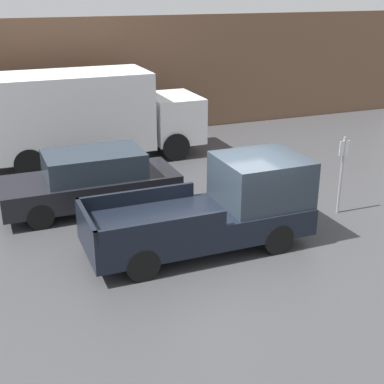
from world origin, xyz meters
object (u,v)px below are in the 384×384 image
(car, at_px, (91,180))
(delivery_truck, at_px, (77,114))
(parking_sign, at_px, (342,171))
(newspaper_box, at_px, (100,127))
(pickup_truck, at_px, (219,208))

(car, distance_m, delivery_truck, 4.48)
(parking_sign, relative_size, newspaper_box, 2.23)
(car, bearing_deg, newspaper_box, 75.56)
(car, relative_size, newspaper_box, 4.99)
(parking_sign, bearing_deg, newspaper_box, 113.47)
(pickup_truck, xyz_separation_m, delivery_truck, (-1.80, 7.77, 0.73))
(delivery_truck, xyz_separation_m, parking_sign, (5.63, -7.24, -0.47))
(car, bearing_deg, parking_sign, -25.09)
(car, xyz_separation_m, newspaper_box, (1.82, 7.07, -0.34))
(parking_sign, xyz_separation_m, newspaper_box, (-4.32, 9.94, -0.74))
(car, height_order, parking_sign, parking_sign)
(pickup_truck, bearing_deg, parking_sign, 7.96)
(car, height_order, newspaper_box, car)
(delivery_truck, distance_m, newspaper_box, 3.24)
(parking_sign, bearing_deg, pickup_truck, -172.04)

